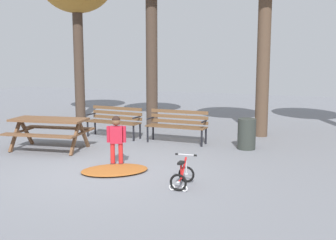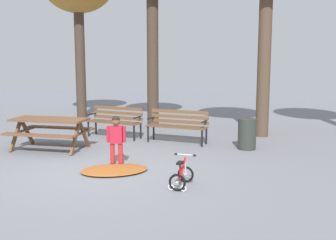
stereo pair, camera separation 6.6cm
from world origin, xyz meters
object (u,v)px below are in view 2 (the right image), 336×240
object	(u,v)px
park_bench_left	(178,123)
kids_bicycle	(182,176)
picnic_table	(50,125)
child_standing	(116,137)
trash_bin	(247,134)
park_bench_far_left	(115,119)

from	to	relation	value
park_bench_left	kids_bicycle	world-z (taller)	park_bench_left
picnic_table	park_bench_left	world-z (taller)	park_bench_left
kids_bicycle	child_standing	bearing A→B (deg)	156.26
park_bench_left	child_standing	xyz separation A→B (m)	(-0.28, -2.70, 0.11)
picnic_table	trash_bin	size ratio (longest dim) A/B	2.66
park_bench_far_left	child_standing	xyz separation A→B (m)	(1.61, -2.71, 0.11)
child_standing	kids_bicycle	distance (m)	1.95
park_bench_far_left	trash_bin	world-z (taller)	park_bench_far_left
park_bench_far_left	trash_bin	distance (m)	3.74
picnic_table	park_bench_far_left	distance (m)	2.10
park_bench_far_left	trash_bin	size ratio (longest dim) A/B	2.15
kids_bicycle	trash_bin	size ratio (longest dim) A/B	0.77
picnic_table	park_bench_far_left	xyz separation A→B (m)	(0.66, 2.00, -0.08)
picnic_table	child_standing	bearing A→B (deg)	-17.40
picnic_table	kids_bicycle	bearing A→B (deg)	-20.22
picnic_table	park_bench_left	xyz separation A→B (m)	(2.55, 1.99, -0.08)
picnic_table	trash_bin	xyz separation A→B (m)	(4.40, 1.92, -0.22)
child_standing	trash_bin	distance (m)	3.40
child_standing	kids_bicycle	world-z (taller)	child_standing
kids_bicycle	park_bench_left	bearing A→B (deg)	112.87
park_bench_left	child_standing	world-z (taller)	child_standing
park_bench_far_left	kids_bicycle	size ratio (longest dim) A/B	2.77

